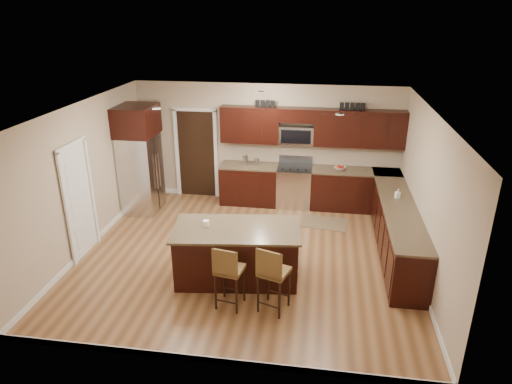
% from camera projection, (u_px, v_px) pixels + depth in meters
% --- Properties ---
extents(floor, '(6.00, 6.00, 0.00)m').
position_uv_depth(floor, '(247.00, 256.00, 8.36)').
color(floor, brown).
rests_on(floor, ground).
extents(ceiling, '(6.00, 6.00, 0.00)m').
position_uv_depth(ceiling, '(246.00, 110.00, 7.34)').
color(ceiling, silver).
rests_on(ceiling, wall_back).
extents(wall_back, '(6.00, 0.00, 6.00)m').
position_uv_depth(wall_back, '(266.00, 144.00, 10.37)').
color(wall_back, tan).
rests_on(wall_back, floor).
extents(wall_left, '(0.00, 5.50, 5.50)m').
position_uv_depth(wall_left, '(83.00, 179.00, 8.26)').
color(wall_left, tan).
rests_on(wall_left, floor).
extents(wall_right, '(0.00, 5.50, 5.50)m').
position_uv_depth(wall_right, '(427.00, 198.00, 7.44)').
color(wall_right, tan).
rests_on(wall_right, floor).
extents(base_cabinets, '(4.02, 3.96, 0.92)m').
position_uv_depth(base_cabinets, '(351.00, 208.00, 9.25)').
color(base_cabinets, black).
rests_on(base_cabinets, floor).
extents(upper_cabinets, '(4.00, 0.33, 0.80)m').
position_uv_depth(upper_cabinets, '(313.00, 126.00, 9.89)').
color(upper_cabinets, black).
rests_on(upper_cabinets, wall_back).
extents(range, '(0.76, 0.64, 1.11)m').
position_uv_depth(range, '(294.00, 186.00, 10.33)').
color(range, silver).
rests_on(range, floor).
extents(microwave, '(0.76, 0.31, 0.40)m').
position_uv_depth(microwave, '(296.00, 135.00, 10.04)').
color(microwave, silver).
rests_on(microwave, upper_cabinets).
extents(doorway, '(0.85, 0.03, 2.06)m').
position_uv_depth(doorway, '(197.00, 154.00, 10.70)').
color(doorway, black).
rests_on(doorway, floor).
extents(pantry_door, '(0.03, 0.80, 2.04)m').
position_uv_depth(pantry_door, '(79.00, 202.00, 8.11)').
color(pantry_door, white).
rests_on(pantry_door, floor).
extents(letter_decor, '(2.20, 0.03, 0.15)m').
position_uv_depth(letter_decor, '(308.00, 105.00, 9.74)').
color(letter_decor, black).
rests_on(letter_decor, upper_cabinets).
extents(island, '(2.17, 1.32, 0.92)m').
position_uv_depth(island, '(237.00, 255.00, 7.55)').
color(island, black).
rests_on(island, floor).
extents(stool_mid, '(0.45, 0.45, 1.04)m').
position_uv_depth(stool_mid, '(228.00, 270.00, 6.69)').
color(stool_mid, brown).
rests_on(stool_mid, floor).
extents(stool_right, '(0.51, 0.51, 1.08)m').
position_uv_depth(stool_right, '(272.00, 272.00, 6.59)').
color(stool_right, brown).
rests_on(stool_right, floor).
extents(refrigerator, '(0.79, 0.92, 2.35)m').
position_uv_depth(refrigerator, '(140.00, 158.00, 9.82)').
color(refrigerator, silver).
rests_on(refrigerator, floor).
extents(floor_mat, '(1.05, 0.78, 0.01)m').
position_uv_depth(floor_mat, '(324.00, 223.00, 9.63)').
color(floor_mat, brown).
rests_on(floor_mat, floor).
extents(fruit_bowl, '(0.32, 0.32, 0.06)m').
position_uv_depth(fruit_bowl, '(340.00, 168.00, 10.02)').
color(fruit_bowl, silver).
rests_on(fruit_bowl, base_cabinets).
extents(soap_bottle, '(0.10, 0.10, 0.18)m').
position_uv_depth(soap_bottle, '(398.00, 194.00, 8.49)').
color(soap_bottle, '#B2B2B2').
rests_on(soap_bottle, base_cabinets).
extents(canister_tall, '(0.12, 0.12, 0.22)m').
position_uv_depth(canister_tall, '(245.00, 160.00, 10.27)').
color(canister_tall, silver).
rests_on(canister_tall, base_cabinets).
extents(canister_short, '(0.11, 0.11, 0.17)m').
position_uv_depth(canister_short, '(257.00, 162.00, 10.25)').
color(canister_short, silver).
rests_on(canister_short, base_cabinets).
extents(island_jar, '(0.10, 0.10, 0.10)m').
position_uv_depth(island_jar, '(206.00, 223.00, 7.42)').
color(island_jar, white).
rests_on(island_jar, island).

